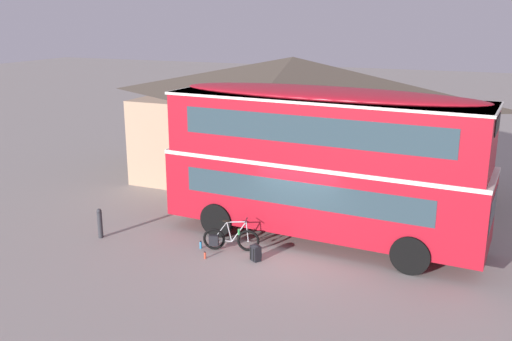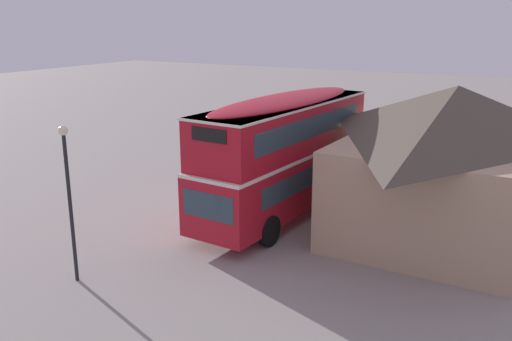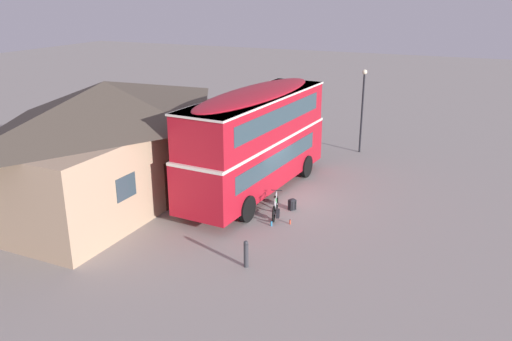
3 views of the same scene
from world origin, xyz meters
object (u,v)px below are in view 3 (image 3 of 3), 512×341
Objects in this scene: water_bottle_blue_sports at (271,223)px; water_bottle_red_squeeze at (290,222)px; backpack_on_ground at (292,204)px; street_lamp at (363,102)px; double_decker_bus at (256,137)px; touring_bicycle at (276,209)px; kerb_bollard at (246,253)px.

water_bottle_red_squeeze is at bearing -52.77° from water_bottle_blue_sports.
water_bottle_red_squeeze is at bearing -162.60° from backpack_on_ground.
water_bottle_red_squeeze is 11.33m from street_lamp.
backpack_on_ground is 1.49m from water_bottle_red_squeeze.
double_decker_bus is 4.54m from water_bottle_blue_sports.
water_bottle_red_squeeze is at bearing -116.76° from touring_bicycle.
backpack_on_ground is 2.34× the size of water_bottle_red_squeeze.
backpack_on_ground is at bearing -5.23° from water_bottle_blue_sports.
touring_bicycle is 7.13× the size of water_bottle_blue_sports.
backpack_on_ground is 9.94m from street_lamp.
street_lamp is (10.97, -0.16, 2.83)m from water_bottle_red_squeeze.
double_decker_bus is at bearing 21.30° from kerb_bollard.
water_bottle_blue_sports is at bearing -168.33° from touring_bicycle.
kerb_bollard is at bearing -158.70° from double_decker_bus.
street_lamp is (8.29, -2.85, 0.29)m from double_decker_bus.
backpack_on_ground is (1.01, -0.35, -0.11)m from touring_bicycle.
water_bottle_red_squeeze is 0.05× the size of street_lamp.
touring_bicycle is at bearing 8.63° from kerb_bollard.
backpack_on_ground is 2.14× the size of water_bottle_blue_sports.
street_lamp is at bearing -0.85° from water_bottle_red_squeeze.
water_bottle_red_squeeze is 3.84m from kerb_bollard.
water_bottle_red_squeeze is at bearing -134.95° from double_decker_bus.
kerb_bollard is (-6.50, -2.53, -2.14)m from double_decker_bus.
double_decker_bus reaches higher than water_bottle_blue_sports.
water_bottle_blue_sports is 0.77m from water_bottle_red_squeeze.
double_decker_bus reaches higher than backpack_on_ground.
touring_bicycle is at bearing 11.67° from water_bottle_blue_sports.
kerb_bollard is (-14.78, 0.32, -2.43)m from street_lamp.
water_bottle_blue_sports is at bearing 7.83° from kerb_bollard.
double_decker_bus is 3.51m from backpack_on_ground.
kerb_bollard reaches higher than water_bottle_blue_sports.
kerb_bollard is (-4.21, -0.64, 0.13)m from touring_bicycle.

